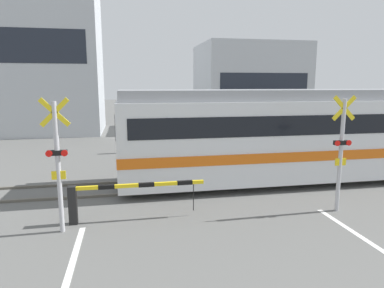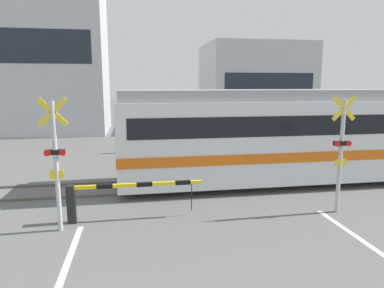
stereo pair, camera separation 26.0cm
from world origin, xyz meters
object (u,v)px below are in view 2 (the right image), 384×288
at_px(crossing_signal_left, 56,159).
at_px(crossing_signal_right, 341,149).
at_px(crossing_barrier_near, 107,194).
at_px(commuter_train, 346,131).
at_px(crossing_barrier_far, 237,149).
at_px(pedestrian, 139,133).

relative_size(crossing_signal_left, crossing_signal_right, 1.00).
bearing_deg(crossing_signal_right, crossing_barrier_near, 176.08).
relative_size(commuter_train, crossing_barrier_far, 4.80).
xyz_separation_m(crossing_barrier_far, crossing_signal_left, (-6.26, -5.96, 1.07)).
distance_m(crossing_barrier_near, pedestrian, 9.06).
bearing_deg(crossing_signal_left, crossing_barrier_far, 43.57).
bearing_deg(crossing_barrier_far, pedestrian, 140.36).
xyz_separation_m(commuter_train, crossing_barrier_near, (-8.54, -2.76, -1.07)).
distance_m(crossing_barrier_near, crossing_barrier_far, 7.57).
height_order(commuter_train, crossing_barrier_far, commuter_train).
relative_size(crossing_barrier_far, crossing_signal_left, 1.08).
bearing_deg(crossing_signal_right, pedestrian, 119.29).
bearing_deg(crossing_barrier_far, commuter_train, -39.40).
bearing_deg(commuter_train, crossing_signal_left, -161.69).
bearing_deg(crossing_signal_left, pedestrian, 77.65).
distance_m(crossing_signal_left, crossing_signal_right, 7.36).
relative_size(commuter_train, pedestrian, 9.56).
xyz_separation_m(crossing_barrier_far, crossing_signal_right, (1.09, -5.96, 1.07)).
relative_size(crossing_barrier_far, pedestrian, 1.99).
xyz_separation_m(crossing_signal_left, crossing_signal_right, (7.36, 0.00, 0.00)).
bearing_deg(crossing_signal_left, commuter_train, 18.31).
bearing_deg(commuter_train, crossing_signal_right, -125.52).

